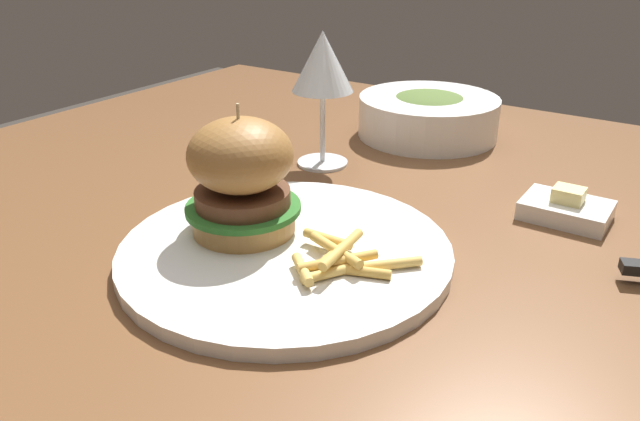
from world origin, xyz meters
TOP-DOWN VIEW (x-y plane):
  - dining_table at (0.00, 0.00)m, footprint 1.18×0.98m
  - main_plate at (0.03, -0.16)m, footprint 0.32×0.32m
  - burger_sandwich at (-0.02, -0.16)m, footprint 0.11×0.11m
  - fries_pile at (0.10, -0.17)m, footprint 0.12×0.10m
  - wine_glass at (-0.08, 0.07)m, footprint 0.08×0.08m
  - butter_dish at (0.23, 0.08)m, footprint 0.09×0.07m
  - soup_bowl at (-0.02, 0.26)m, footprint 0.21×0.21m

SIDE VIEW (x-z plane):
  - dining_table at x=0.00m, z-range 0.28..1.02m
  - main_plate at x=0.03m, z-range 0.74..0.75m
  - butter_dish at x=0.23m, z-range 0.73..0.77m
  - fries_pile at x=0.10m, z-range 0.75..0.77m
  - soup_bowl at x=-0.02m, z-range 0.74..0.81m
  - burger_sandwich at x=-0.02m, z-range 0.75..0.88m
  - wine_glass at x=-0.08m, z-range 0.78..0.96m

